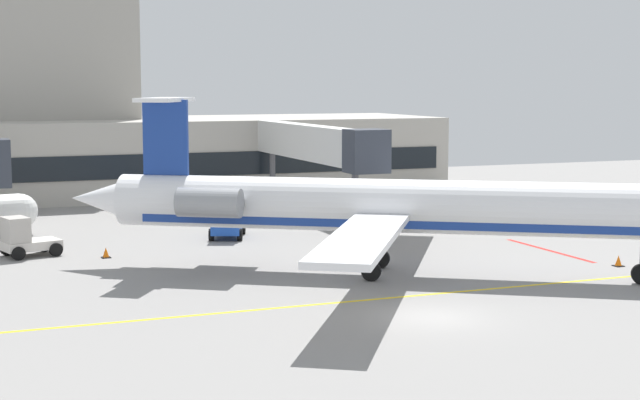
{
  "coord_description": "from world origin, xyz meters",
  "views": [
    {
      "loc": [
        -17.71,
        -32.86,
        9.02
      ],
      "look_at": [
        0.84,
        13.81,
        3.0
      ],
      "focal_mm": 54.86,
      "sensor_mm": 36.0,
      "label": 1
    }
  ],
  "objects_px": {
    "regional_jet": "(396,207)",
    "baggage_tug": "(495,207)",
    "pushback_tractor": "(24,239)",
    "belt_loader": "(227,222)"
  },
  "relations": [
    {
      "from": "baggage_tug",
      "to": "belt_loader",
      "type": "xyz_separation_m",
      "value": [
        -18.68,
        -0.85,
        0.08
      ]
    },
    {
      "from": "regional_jet",
      "to": "baggage_tug",
      "type": "height_order",
      "value": "regional_jet"
    },
    {
      "from": "regional_jet",
      "to": "baggage_tug",
      "type": "bearing_deg",
      "value": 44.95
    },
    {
      "from": "regional_jet",
      "to": "belt_loader",
      "type": "bearing_deg",
      "value": 107.73
    },
    {
      "from": "baggage_tug",
      "to": "pushback_tractor",
      "type": "height_order",
      "value": "pushback_tractor"
    },
    {
      "from": "pushback_tractor",
      "to": "belt_loader",
      "type": "bearing_deg",
      "value": 9.42
    },
    {
      "from": "baggage_tug",
      "to": "belt_loader",
      "type": "height_order",
      "value": "belt_loader"
    },
    {
      "from": "belt_loader",
      "to": "baggage_tug",
      "type": "bearing_deg",
      "value": 2.6
    },
    {
      "from": "regional_jet",
      "to": "belt_loader",
      "type": "height_order",
      "value": "regional_jet"
    },
    {
      "from": "pushback_tractor",
      "to": "belt_loader",
      "type": "distance_m",
      "value": 11.7
    }
  ]
}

